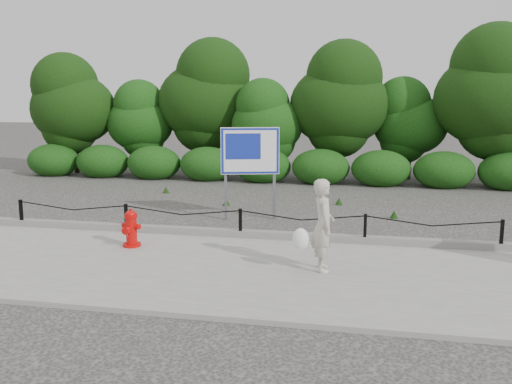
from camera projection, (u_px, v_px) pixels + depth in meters
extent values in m
plane|color=#2D2B28|center=(240.00, 241.00, 11.12)|extent=(90.00, 90.00, 0.00)
cube|color=gray|center=(214.00, 269.00, 9.18)|extent=(14.00, 4.00, 0.08)
cube|color=slate|center=(241.00, 233.00, 11.14)|extent=(14.00, 0.22, 0.14)
cube|color=black|center=(21.00, 213.00, 12.02)|extent=(0.06, 0.06, 0.60)
cube|color=black|center=(126.00, 218.00, 11.54)|extent=(0.06, 0.06, 0.60)
cube|color=black|center=(240.00, 223.00, 11.05)|extent=(0.06, 0.06, 0.60)
cube|color=black|center=(365.00, 229.00, 10.57)|extent=(0.06, 0.06, 0.60)
cube|color=black|center=(502.00, 235.00, 10.08)|extent=(0.06, 0.06, 0.60)
cylinder|color=black|center=(72.00, 205.00, 11.74)|extent=(2.50, 0.02, 0.02)
cylinder|color=black|center=(182.00, 210.00, 11.26)|extent=(2.50, 0.02, 0.02)
cylinder|color=black|center=(301.00, 215.00, 10.77)|extent=(2.50, 0.02, 0.02)
cylinder|color=black|center=(432.00, 221.00, 10.29)|extent=(2.50, 0.02, 0.02)
cylinder|color=black|center=(76.00, 144.00, 20.87)|extent=(0.18, 0.18, 2.22)
ellipsoid|color=#1F4A11|center=(73.00, 103.00, 20.60)|extent=(3.29, 2.84, 3.55)
cylinder|color=black|center=(141.00, 151.00, 20.82)|extent=(0.18, 0.18, 1.73)
ellipsoid|color=#1F4A11|center=(140.00, 119.00, 20.61)|extent=(2.56, 2.22, 2.77)
cylinder|color=black|center=(206.00, 141.00, 20.66)|extent=(0.18, 0.18, 2.47)
ellipsoid|color=#1F4A11|center=(205.00, 95.00, 20.35)|extent=(3.65, 3.16, 3.95)
cylinder|color=black|center=(267.00, 154.00, 19.46)|extent=(0.18, 0.18, 1.74)
ellipsoid|color=#1F4A11|center=(267.00, 120.00, 19.25)|extent=(2.57, 2.22, 2.78)
cylinder|color=black|center=(338.00, 146.00, 19.31)|extent=(0.18, 0.18, 2.37)
ellipsoid|color=#1F4A11|center=(339.00, 99.00, 19.02)|extent=(3.51, 3.04, 3.80)
cylinder|color=black|center=(409.00, 155.00, 19.26)|extent=(0.18, 0.18, 1.76)
ellipsoid|color=#1F4A11|center=(411.00, 120.00, 19.05)|extent=(2.60, 2.25, 2.82)
cylinder|color=black|center=(489.00, 147.00, 17.94)|extent=(0.18, 0.18, 2.57)
ellipsoid|color=#1F4A11|center=(494.00, 92.00, 17.62)|extent=(3.80, 3.29, 4.11)
cylinder|color=red|center=(132.00, 245.00, 10.45)|extent=(0.41, 0.41, 0.06)
cylinder|color=red|center=(131.00, 230.00, 10.40)|extent=(0.25, 0.25, 0.52)
cylinder|color=red|center=(131.00, 216.00, 10.35)|extent=(0.30, 0.30, 0.05)
ellipsoid|color=red|center=(131.00, 215.00, 10.34)|extent=(0.26, 0.26, 0.16)
cylinder|color=red|center=(131.00, 210.00, 10.33)|extent=(0.07, 0.07, 0.05)
cylinder|color=red|center=(125.00, 225.00, 10.44)|extent=(0.12, 0.12, 0.11)
cylinder|color=red|center=(137.00, 227.00, 10.32)|extent=(0.12, 0.12, 0.11)
cylinder|color=red|center=(126.00, 231.00, 10.25)|extent=(0.16, 0.14, 0.14)
cylinder|color=slate|center=(127.00, 234.00, 10.29)|extent=(0.01, 0.05, 0.11)
imported|color=beige|center=(323.00, 225.00, 8.89)|extent=(0.48, 0.63, 1.54)
ellipsoid|color=white|center=(301.00, 239.00, 8.85)|extent=(0.28, 0.22, 0.37)
cube|color=slate|center=(226.00, 174.00, 12.85)|extent=(0.08, 0.08, 2.22)
cube|color=slate|center=(274.00, 174.00, 12.93)|extent=(0.08, 0.08, 2.22)
cube|color=white|center=(250.00, 151.00, 12.75)|extent=(1.35, 0.42, 1.11)
cube|color=#15289C|center=(250.00, 151.00, 12.72)|extent=(1.31, 0.37, 1.08)
cube|color=#15289C|center=(243.00, 146.00, 12.68)|extent=(0.80, 0.23, 0.61)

